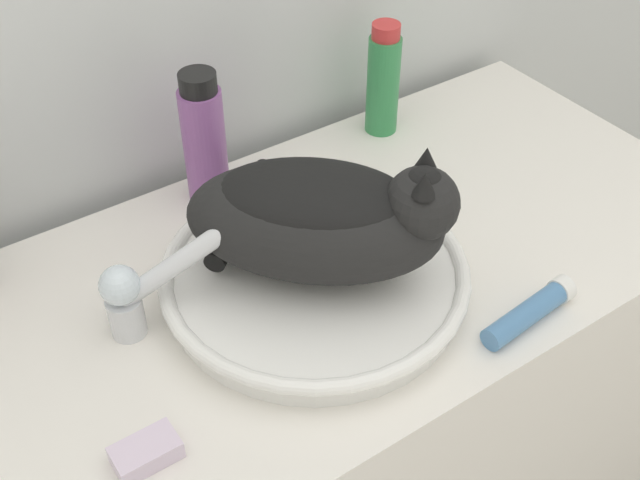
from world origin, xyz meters
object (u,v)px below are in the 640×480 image
(cat, at_px, (322,215))
(soap_bar, at_px, (146,452))
(cream_tube, at_px, (530,312))
(shampoo_bottle_tall, at_px, (383,80))
(mouthwash_bottle, at_px, (204,140))
(faucet, at_px, (137,291))

(cat, bearing_deg, soap_bar, -117.74)
(cat, height_order, cream_tube, cat)
(cat, bearing_deg, cream_tube, -3.24)
(cream_tube, bearing_deg, shampoo_bottle_tall, 75.90)
(mouthwash_bottle, relative_size, cream_tube, 1.36)
(faucet, relative_size, cream_tube, 1.06)
(faucet, xyz_separation_m, mouthwash_bottle, (0.19, 0.19, 0.03))
(shampoo_bottle_tall, xyz_separation_m, mouthwash_bottle, (-0.32, -0.00, 0.01))
(cat, distance_m, cream_tube, 0.28)
(cat, relative_size, shampoo_bottle_tall, 2.01)
(shampoo_bottle_tall, bearing_deg, mouthwash_bottle, -180.00)
(faucet, relative_size, shampoo_bottle_tall, 0.85)
(shampoo_bottle_tall, distance_m, cream_tube, 0.47)
(soap_bar, bearing_deg, shampoo_bottle_tall, 31.72)
(shampoo_bottle_tall, height_order, cream_tube, shampoo_bottle_tall)
(cat, relative_size, soap_bar, 5.33)
(faucet, bearing_deg, cream_tube, -15.91)
(cream_tube, bearing_deg, soap_bar, 170.18)
(soap_bar, bearing_deg, faucet, 65.97)
(mouthwash_bottle, relative_size, soap_bar, 2.89)
(faucet, height_order, mouthwash_bottle, mouthwash_bottle)
(cream_tube, distance_m, soap_bar, 0.48)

